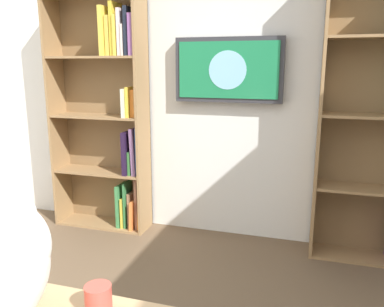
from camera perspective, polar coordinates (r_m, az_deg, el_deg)
The scene contains 4 objects.
wall_back at distance 3.35m, azimuth 5.35°, elevation 10.55°, with size 4.52×0.06×2.70m, color silver.
bookshelf_right at distance 3.57m, azimuth -11.69°, elevation 5.60°, with size 0.87×0.28×2.06m.
wall_mounted_tv at distance 3.26m, azimuth 5.30°, elevation 11.96°, with size 0.88×0.07×0.52m.
coffee_mug at distance 1.27m, azimuth -13.41°, elevation -20.04°, with size 0.08×0.08×0.10m, color #D84C3F.
Camera 1 is at (-0.68, 1.05, 1.48)m, focal length 36.78 mm.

